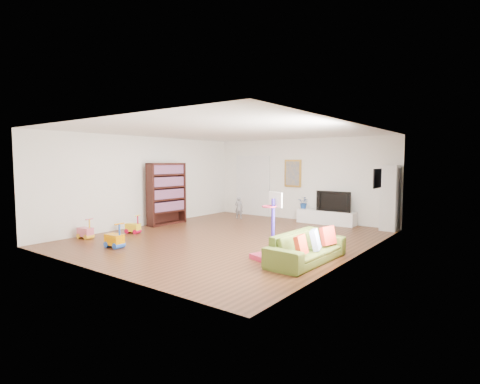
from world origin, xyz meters
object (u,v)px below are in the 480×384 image
Objects in this scene: bookshelf at (167,194)px; basketball_hoop at (267,226)px; media_console at (326,217)px; sofa at (307,247)px.

basketball_hoop is (4.74, -1.64, -0.28)m from bookshelf.
media_console is at bearing 40.11° from bookshelf.
bookshelf is 5.69m from sofa.
basketball_hoop is at bearing 112.05° from sofa.
bookshelf is 5.02m from basketball_hoop.
sofa reaches higher than media_console.
media_console is at bearing 119.51° from basketball_hoop.
sofa is at bearing 39.68° from basketball_hoop.
media_console is at bearing 21.50° from sofa.
media_console is 4.75m from basketball_hoop.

